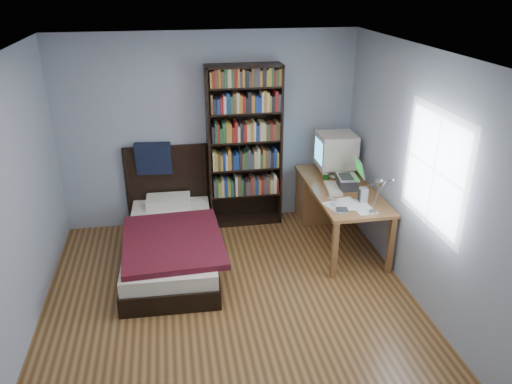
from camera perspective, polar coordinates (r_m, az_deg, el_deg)
room at (r=4.52m, az=-2.60°, el=-0.61°), size 4.20×4.24×2.50m
desk at (r=6.67m, az=8.25°, el=-0.36°), size 0.75×1.69×0.73m
crt_monitor at (r=6.46m, az=9.06°, el=4.66°), size 0.48×0.45×0.54m
laptop at (r=6.09m, az=10.53°, el=1.34°), size 0.33×0.33×0.37m
desk_lamp at (r=5.05m, az=13.92°, el=0.46°), size 0.21×0.47×0.56m
keyboard at (r=6.06m, az=8.81°, el=0.42°), size 0.22×0.44×0.04m
speaker at (r=5.76m, az=12.15°, el=-0.32°), size 0.09×0.09×0.17m
soda_can at (r=6.25m, az=8.03°, el=1.61°), size 0.06×0.06×0.11m
mouse at (r=6.40m, az=8.76°, el=1.75°), size 0.06×0.11×0.04m
phone_silver at (r=5.78m, az=8.72°, el=-0.79°), size 0.10×0.12×0.02m
phone_grey at (r=5.65m, az=8.85°, el=-1.43°), size 0.05×0.09×0.02m
external_drive at (r=5.51m, az=9.80°, el=-2.10°), size 0.15×0.15×0.03m
bookshelf at (r=6.43m, az=-1.32°, el=5.11°), size 0.95×0.30×2.11m
bed at (r=5.95m, az=-9.74°, el=-5.33°), size 1.13×2.11×1.16m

